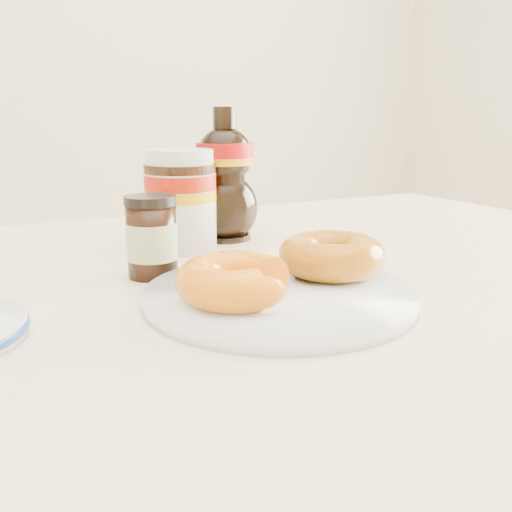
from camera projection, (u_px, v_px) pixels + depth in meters
name	position (u px, v px, depth m)	size (l,w,h in m)	color
dining_table	(208.00, 354.00, 0.64)	(1.40, 0.90, 0.75)	#FFF2C2
plate	(280.00, 295.00, 0.56)	(0.27, 0.27, 0.01)	white
donut_bitten	(235.00, 280.00, 0.52)	(0.11, 0.11, 0.04)	orange
donut_whole	(331.00, 255.00, 0.60)	(0.11, 0.11, 0.04)	#AA670A
nutella_jar	(181.00, 196.00, 0.76)	(0.09, 0.09, 0.13)	white
syrup_bottle	(225.00, 175.00, 0.81)	(0.10, 0.08, 0.19)	black
dark_jar	(152.00, 238.00, 0.63)	(0.06, 0.06, 0.09)	black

